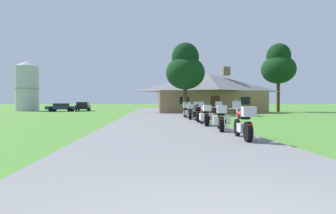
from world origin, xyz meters
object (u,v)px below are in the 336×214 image
object	(u,v)px
motorcycle_yellow_fifth_in_row	(190,112)
parked_navy_sedan_far_left	(62,107)
bystander_olive_shirt_near_lodge	(236,106)
parked_black_suv_far_left	(83,106)
motorcycle_red_nearest_to_camera	(243,123)
motorcycle_red_third_in_row	(205,115)
motorcycle_black_farthest_in_row	(185,111)
motorcycle_orange_second_in_row	(221,118)
motorcycle_orange_fourth_in_row	(198,113)
tree_right_of_lodge	(278,66)
tree_by_lodge_front	(185,68)
metal_silo_distant	(27,86)

from	to	relation	value
motorcycle_yellow_fifth_in_row	parked_navy_sedan_far_left	size ratio (longest dim) A/B	0.49
bystander_olive_shirt_near_lodge	parked_black_suv_far_left	distance (m)	24.31
motorcycle_red_nearest_to_camera	motorcycle_red_third_in_row	bearing A→B (deg)	96.79
motorcycle_red_nearest_to_camera	motorcycle_yellow_fifth_in_row	xyz separation A→B (m)	(-0.18, 10.82, -0.01)
motorcycle_red_third_in_row	parked_black_suv_far_left	bearing A→B (deg)	115.94
motorcycle_red_nearest_to_camera	motorcycle_black_farthest_in_row	bearing A→B (deg)	95.92
motorcycle_orange_second_in_row	parked_black_suv_far_left	world-z (taller)	parked_black_suv_far_left
motorcycle_red_third_in_row	bystander_olive_shirt_near_lodge	world-z (taller)	bystander_olive_shirt_near_lodge
motorcycle_orange_second_in_row	motorcycle_red_third_in_row	bearing A→B (deg)	102.57
motorcycle_red_third_in_row	bystander_olive_shirt_near_lodge	size ratio (longest dim) A/B	1.23
motorcycle_red_nearest_to_camera	motorcycle_orange_second_in_row	bearing A→B (deg)	95.78
parked_black_suv_far_left	bystander_olive_shirt_near_lodge	bearing A→B (deg)	-42.38
motorcycle_yellow_fifth_in_row	motorcycle_red_nearest_to_camera	bearing A→B (deg)	-84.47
motorcycle_orange_second_in_row	motorcycle_red_third_in_row	distance (m)	2.74
parked_navy_sedan_far_left	motorcycle_red_third_in_row	bearing A→B (deg)	-150.57
motorcycle_red_nearest_to_camera	motorcycle_orange_fourth_in_row	distance (m)	8.24
tree_right_of_lodge	parked_navy_sedan_far_left	size ratio (longest dim) A/B	2.26
motorcycle_orange_second_in_row	motorcycle_red_third_in_row	world-z (taller)	same
motorcycle_orange_fourth_in_row	tree_right_of_lodge	world-z (taller)	tree_right_of_lodge
motorcycle_red_third_in_row	parked_navy_sedan_far_left	bearing A→B (deg)	122.30
motorcycle_orange_second_in_row	bystander_olive_shirt_near_lodge	size ratio (longest dim) A/B	1.23
bystander_olive_shirt_near_lodge	parked_black_suv_far_left	world-z (taller)	bystander_olive_shirt_near_lodge
motorcycle_red_nearest_to_camera	parked_navy_sedan_far_left	size ratio (longest dim) A/B	0.49
bystander_olive_shirt_near_lodge	tree_by_lodge_front	world-z (taller)	tree_by_lodge_front
motorcycle_black_farthest_in_row	parked_black_suv_far_left	size ratio (longest dim) A/B	0.43
motorcycle_orange_fourth_in_row	metal_silo_distant	world-z (taller)	metal_silo_distant
parked_black_suv_far_left	parked_navy_sedan_far_left	bearing A→B (deg)	-140.74
motorcycle_black_farthest_in_row	bystander_olive_shirt_near_lodge	size ratio (longest dim) A/B	1.24
parked_black_suv_far_left	motorcycle_black_farthest_in_row	bearing A→B (deg)	-63.60
motorcycle_red_third_in_row	motorcycle_yellow_fifth_in_row	xyz separation A→B (m)	(-0.03, 5.32, 0.00)
metal_silo_distant	parked_navy_sedan_far_left	world-z (taller)	metal_silo_distant
motorcycle_yellow_fifth_in_row	metal_silo_distant	size ratio (longest dim) A/B	0.27
motorcycle_yellow_fifth_in_row	motorcycle_black_farthest_in_row	world-z (taller)	same
parked_navy_sedan_far_left	motorcycle_yellow_fifth_in_row	bearing A→B (deg)	-144.33
parked_navy_sedan_far_left	tree_right_of_lodge	bearing A→B (deg)	-98.97
motorcycle_orange_second_in_row	bystander_olive_shirt_near_lodge	distance (m)	18.05
bystander_olive_shirt_near_lodge	tree_right_of_lodge	xyz separation A→B (m)	(8.69, 7.86, 5.59)
motorcycle_red_nearest_to_camera	parked_black_suv_far_left	bearing A→B (deg)	117.27
tree_right_of_lodge	parked_navy_sedan_far_left	xyz separation A→B (m)	(-31.05, 3.49, -5.90)
motorcycle_orange_fourth_in_row	tree_right_of_lodge	bearing A→B (deg)	55.43
motorcycle_red_nearest_to_camera	bystander_olive_shirt_near_lodge	bearing A→B (deg)	77.49
motorcycle_black_farthest_in_row	motorcycle_red_nearest_to_camera	bearing A→B (deg)	-87.41
parked_black_suv_far_left	motorcycle_orange_fourth_in_row	bearing A→B (deg)	-69.23
motorcycle_yellow_fifth_in_row	motorcycle_black_farthest_in_row	bearing A→B (deg)	94.42
tree_by_lodge_front	motorcycle_yellow_fifth_in_row	bearing A→B (deg)	-95.41
motorcycle_red_third_in_row	motorcycle_orange_second_in_row	bearing A→B (deg)	-87.08
parked_navy_sedan_far_left	tree_by_lodge_front	bearing A→B (deg)	-126.88
motorcycle_red_third_in_row	tree_right_of_lodge	size ratio (longest dim) A/B	0.22
tree_right_of_lodge	metal_silo_distant	xyz separation A→B (m)	(-37.33, 6.53, -2.63)
bystander_olive_shirt_near_lodge	motorcycle_orange_fourth_in_row	bearing A→B (deg)	-157.24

